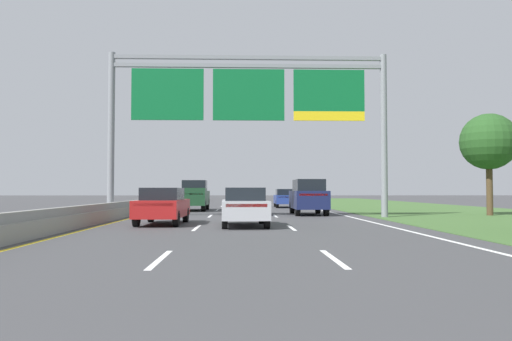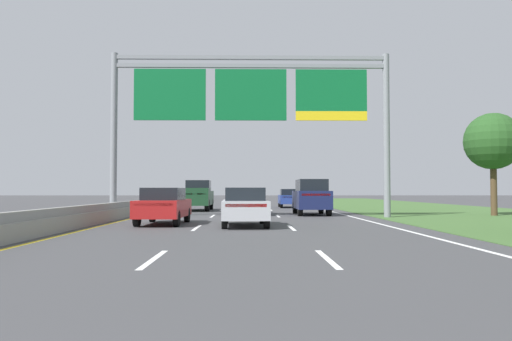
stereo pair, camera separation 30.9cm
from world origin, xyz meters
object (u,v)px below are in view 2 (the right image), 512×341
(pickup_truck_darkgreen, at_px, (197,196))
(car_red_left_lane_sedan, at_px, (164,205))
(car_silver_centre_lane_sedan, at_px, (245,206))
(car_blue_right_lane_sedan, at_px, (290,198))
(roadside_tree_mid, at_px, (493,142))
(car_white_centre_lane_sedan, at_px, (248,201))
(car_navy_right_lane_suv, at_px, (311,196))
(overhead_sign_gantry, at_px, (251,101))

(pickup_truck_darkgreen, bearing_deg, car_red_left_lane_sedan, -179.98)
(car_silver_centre_lane_sedan, bearing_deg, pickup_truck_darkgreen, 10.89)
(car_blue_right_lane_sedan, relative_size, roadside_tree_mid, 0.75)
(car_white_centre_lane_sedan, bearing_deg, car_red_left_lane_sedan, 155.69)
(car_red_left_lane_sedan, bearing_deg, car_blue_right_lane_sedan, -17.45)
(car_white_centre_lane_sedan, height_order, car_navy_right_lane_suv, car_navy_right_lane_suv)
(car_red_left_lane_sedan, bearing_deg, car_silver_centre_lane_sedan, -107.43)
(car_blue_right_lane_sedan, distance_m, car_navy_right_lane_suv, 13.01)
(car_silver_centre_lane_sedan, bearing_deg, car_navy_right_lane_suv, -23.77)
(pickup_truck_darkgreen, xyz_separation_m, car_blue_right_lane_sedan, (7.24, 6.54, -0.26))
(overhead_sign_gantry, xyz_separation_m, car_blue_right_lane_sedan, (3.43, 16.28, -5.46))
(car_blue_right_lane_sedan, bearing_deg, car_silver_centre_lane_sedan, 171.40)
(car_white_centre_lane_sedan, relative_size, car_red_left_lane_sedan, 1.00)
(overhead_sign_gantry, xyz_separation_m, car_navy_right_lane_suv, (3.64, 3.28, -5.18))
(car_white_centre_lane_sedan, height_order, roadside_tree_mid, roadside_tree_mid)
(pickup_truck_darkgreen, bearing_deg, car_white_centre_lane_sedan, -148.83)
(car_white_centre_lane_sedan, bearing_deg, car_silver_centre_lane_sedan, 177.50)
(car_silver_centre_lane_sedan, xyz_separation_m, car_white_centre_lane_sedan, (0.16, 9.96, 0.00))
(car_silver_centre_lane_sedan, xyz_separation_m, car_blue_right_lane_sedan, (3.71, 22.59, 0.00))
(pickup_truck_darkgreen, height_order, car_silver_centre_lane_sedan, pickup_truck_darkgreen)
(car_red_left_lane_sedan, bearing_deg, overhead_sign_gantry, -35.29)
(car_blue_right_lane_sedan, bearing_deg, roadside_tree_mid, -143.36)
(car_navy_right_lane_suv, bearing_deg, pickup_truck_darkgreen, 49.28)
(car_white_centre_lane_sedan, bearing_deg, pickup_truck_darkgreen, 29.65)
(overhead_sign_gantry, relative_size, pickup_truck_darkgreen, 2.79)
(car_silver_centre_lane_sedan, bearing_deg, roadside_tree_mid, -62.00)
(car_silver_centre_lane_sedan, height_order, car_blue_right_lane_sedan, same)
(overhead_sign_gantry, xyz_separation_m, pickup_truck_darkgreen, (-3.81, 9.74, -5.20))
(pickup_truck_darkgreen, bearing_deg, car_navy_right_lane_suv, -130.99)
(overhead_sign_gantry, height_order, car_silver_centre_lane_sedan, overhead_sign_gantry)
(car_silver_centre_lane_sedan, height_order, car_white_centre_lane_sedan, same)
(roadside_tree_mid, bearing_deg, car_red_left_lane_sedan, -158.81)
(overhead_sign_gantry, xyz_separation_m, car_red_left_lane_sedan, (-3.79, -5.13, -5.46))
(car_blue_right_lane_sedan, relative_size, car_red_left_lane_sedan, 1.00)
(car_white_centre_lane_sedan, bearing_deg, roadside_tree_mid, -99.24)
(pickup_truck_darkgreen, xyz_separation_m, car_white_centre_lane_sedan, (3.70, -6.10, -0.26))
(car_silver_centre_lane_sedan, distance_m, roadside_tree_mid, 16.72)
(pickup_truck_darkgreen, height_order, car_white_centre_lane_sedan, pickup_truck_darkgreen)
(overhead_sign_gantry, bearing_deg, pickup_truck_darkgreen, 111.37)
(car_navy_right_lane_suv, bearing_deg, car_red_left_lane_sedan, 138.73)
(car_red_left_lane_sedan, bearing_deg, roadside_tree_mid, -67.62)
(overhead_sign_gantry, bearing_deg, car_navy_right_lane_suv, 41.99)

